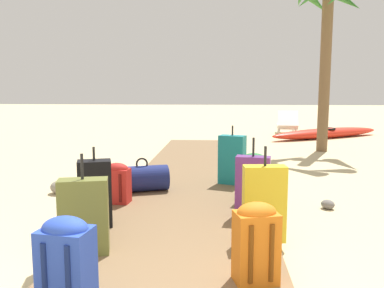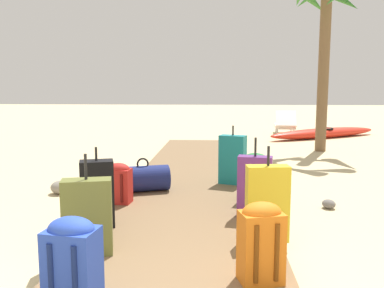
{
  "view_description": "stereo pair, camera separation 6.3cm",
  "coord_description": "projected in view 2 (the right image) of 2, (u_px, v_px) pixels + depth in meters",
  "views": [
    {
      "loc": [
        0.41,
        -1.47,
        1.46
      ],
      "look_at": [
        -0.07,
        5.1,
        0.55
      ],
      "focal_mm": 38.26,
      "sensor_mm": 36.0,
      "label": 1
    },
    {
      "loc": [
        0.34,
        -1.48,
        1.46
      ],
      "look_at": [
        -0.07,
        5.1,
        0.55
      ],
      "focal_mm": 38.26,
      "sensor_mm": 36.0,
      "label": 2
    }
  ],
  "objects": [
    {
      "name": "ground_plane",
      "position": [
        191.0,
        200.0,
        5.35
      ],
      "size": [
        60.0,
        60.0,
        0.0
      ],
      "primitive_type": "plane",
      "color": "#CCB789"
    },
    {
      "name": "boardwalk",
      "position": [
        195.0,
        181.0,
        6.26
      ],
      "size": [
        1.85,
        9.28,
        0.08
      ],
      "primitive_type": "cube",
      "color": "brown",
      "rests_on": "ground"
    },
    {
      "name": "backpack_green",
      "position": [
        255.0,
        176.0,
        4.96
      ],
      "size": [
        0.38,
        0.31,
        0.6
      ],
      "color": "#237538",
      "rests_on": "boardwalk"
    },
    {
      "name": "backpack_blue",
      "position": [
        72.0,
        262.0,
        2.52
      ],
      "size": [
        0.34,
        0.29,
        0.6
      ],
      "color": "#2847B7",
      "rests_on": "boardwalk"
    },
    {
      "name": "suitcase_black",
      "position": [
        97.0,
        194.0,
        4.06
      ],
      "size": [
        0.37,
        0.29,
        0.8
      ],
      "color": "black",
      "rests_on": "boardwalk"
    },
    {
      "name": "suitcase_purple",
      "position": [
        255.0,
        187.0,
        4.36
      ],
      "size": [
        0.38,
        0.23,
        0.86
      ],
      "color": "#6B2D84",
      "rests_on": "boardwalk"
    },
    {
      "name": "duffel_bag_navy",
      "position": [
        143.0,
        179.0,
        5.47
      ],
      "size": [
        0.77,
        0.55,
        0.46
      ],
      "color": "navy",
      "rests_on": "boardwalk"
    },
    {
      "name": "backpack_orange",
      "position": [
        261.0,
        241.0,
        2.89
      ],
      "size": [
        0.34,
        0.29,
        0.59
      ],
      "color": "orange",
      "rests_on": "boardwalk"
    },
    {
      "name": "suitcase_teal",
      "position": [
        233.0,
        160.0,
        5.88
      ],
      "size": [
        0.41,
        0.31,
        0.84
      ],
      "color": "#197A7F",
      "rests_on": "boardwalk"
    },
    {
      "name": "backpack_red",
      "position": [
        118.0,
        182.0,
        4.9
      ],
      "size": [
        0.31,
        0.25,
        0.49
      ],
      "color": "red",
      "rests_on": "boardwalk"
    },
    {
      "name": "suitcase_yellow",
      "position": [
        267.0,
        203.0,
        3.68
      ],
      "size": [
        0.39,
        0.2,
        0.87
      ],
      "color": "gold",
      "rests_on": "boardwalk"
    },
    {
      "name": "suitcase_olive",
      "position": [
        87.0,
        217.0,
        3.38
      ],
      "size": [
        0.43,
        0.27,
        0.85
      ],
      "color": "olive",
      "rests_on": "boardwalk"
    },
    {
      "name": "palm_tree_far_right",
      "position": [
        329.0,
        7.0,
        9.04
      ],
      "size": [
        1.87,
        1.97,
        4.07
      ],
      "color": "brown",
      "rests_on": "ground"
    },
    {
      "name": "lounge_chair",
      "position": [
        285.0,
        124.0,
        12.73
      ],
      "size": [
        0.76,
        1.61,
        0.77
      ],
      "color": "white",
      "rests_on": "ground"
    },
    {
      "name": "kayak",
      "position": [
        325.0,
        133.0,
        11.99
      ],
      "size": [
        3.71,
        2.57,
        0.3
      ],
      "color": "red",
      "rests_on": "ground"
    },
    {
      "name": "rock_left_near",
      "position": [
        61.0,
        187.0,
        5.67
      ],
      "size": [
        0.36,
        0.37,
        0.18
      ],
      "primitive_type": "ellipsoid",
      "rotation": [
        0.0,
        0.0,
        0.48
      ],
      "color": "gray",
      "rests_on": "ground"
    },
    {
      "name": "rock_right_far",
      "position": [
        329.0,
        204.0,
        4.98
      ],
      "size": [
        0.22,
        0.22,
        0.11
      ],
      "primitive_type": "ellipsoid",
      "rotation": [
        0.0,
        0.0,
        2.09
      ],
      "color": "slate",
      "rests_on": "ground"
    }
  ]
}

